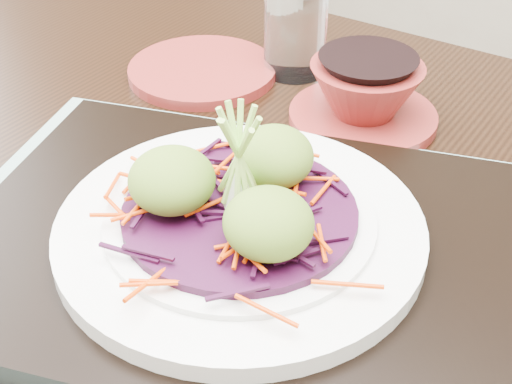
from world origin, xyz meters
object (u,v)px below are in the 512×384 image
Objects in this scene: dining_table at (241,328)px; terracotta_side_plate at (202,71)px; white_plate at (240,227)px; water_glass at (295,30)px; serving_tray at (240,246)px; terracotta_bowl_set at (365,97)px.

terracotta_side_plate reaches higher than dining_table.
water_glass is at bearing 116.06° from white_plate.
water_glass is (-0.14, 0.29, 0.03)m from serving_tray.
water_glass reaches higher than terracotta_bowl_set.
dining_table is at bearing 109.38° from serving_tray.
serving_tray is 4.30× the size of water_glass.
serving_tray reaches higher than dining_table.
serving_tray is 0.31m from terracotta_side_plate.
terracotta_side_plate is 1.68× the size of water_glass.
dining_table is at bearing -44.78° from terracotta_side_plate.
terracotta_side_plate is at bearing 134.63° from white_plate.
terracotta_bowl_set is (0.12, -0.05, -0.02)m from water_glass.
water_glass reaches higher than terracotta_side_plate.
water_glass reaches higher than dining_table.
terracotta_side_plate is at bearing -175.44° from terracotta_bowl_set.
white_plate reaches higher than serving_tray.
white_plate is at bearing -45.37° from terracotta_side_plate.
water_glass reaches higher than white_plate.
serving_tray is 0.02m from white_plate.
white_plate is at bearing -63.94° from water_glass.
water_glass is (-0.12, 0.26, 0.16)m from dining_table.
terracotta_side_plate is 0.11m from water_glass.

